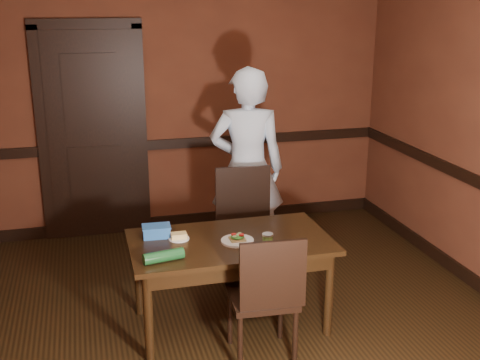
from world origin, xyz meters
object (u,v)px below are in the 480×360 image
sauce_jar (268,240)px  person (247,169)px  cheese_saucer (179,237)px  chair_far (252,231)px  food_tub (156,231)px  dining_table (230,282)px  sandwich_plate (237,240)px  chair_near (262,294)px

sauce_jar → person: bearing=81.4°
cheese_saucer → chair_far: bearing=32.9°
chair_far → food_tub: bearing=-152.2°
dining_table → sauce_jar: (0.23, -0.17, 0.38)m
person → food_tub: (-0.91, -0.82, -0.18)m
person → sandwich_plate: (-0.37, -1.07, -0.20)m
chair_near → sauce_jar: 0.40m
chair_near → cheese_saucer: bearing=-47.3°
chair_near → sauce_jar: (0.13, 0.28, 0.26)m
sandwich_plate → food_tub: bearing=155.7°
dining_table → person: person is taller
chair_far → person: size_ratio=0.55×
chair_near → person: person is taller
cheese_saucer → dining_table: bearing=-16.5°
sauce_jar → cheese_saucer: (-0.58, 0.28, -0.03)m
chair_far → person: (0.09, 0.48, 0.40)m
sauce_jar → food_tub: sauce_jar is taller
chair_far → sandwich_plate: (-0.28, -0.59, 0.19)m
person → food_tub: 1.24m
dining_table → sauce_jar: size_ratio=15.75×
sandwich_plate → cheese_saucer: (-0.39, 0.16, 0.00)m
cheese_saucer → sandwich_plate: bearing=-21.8°
person → sandwich_plate: person is taller
sauce_jar → food_tub: bearing=153.3°
person → sauce_jar: (-0.18, -1.19, -0.17)m
sauce_jar → food_tub: size_ratio=0.43×
food_tub → sandwich_plate: bearing=-21.2°
chair_far → chair_near: size_ratio=1.09×
chair_near → sauce_jar: chair_near is taller
sandwich_plate → food_tub: (-0.54, 0.24, 0.03)m
dining_table → person: 1.23m
sandwich_plate → chair_near: bearing=-81.3°
dining_table → sauce_jar: bearing=-37.8°
chair_far → chair_near: 1.02m
chair_near → sandwich_plate: size_ratio=3.89×
person → dining_table: bearing=81.0°
food_tub → sauce_jar: bearing=-23.6°
chair_far → person: 0.63m
chair_near → cheese_saucer: size_ratio=6.08×
sauce_jar → cheese_saucer: bearing=154.3°
dining_table → food_tub: food_tub is taller
dining_table → cheese_saucer: (-0.35, 0.11, 0.36)m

